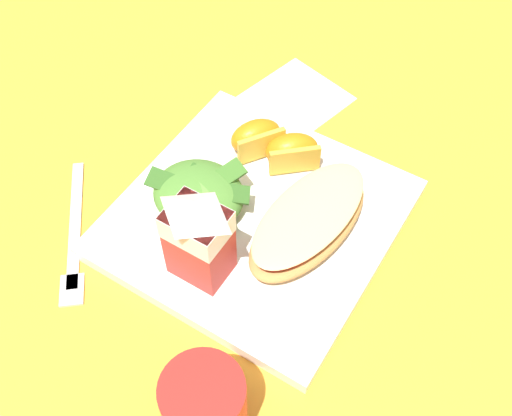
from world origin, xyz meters
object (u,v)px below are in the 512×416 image
at_px(cheesy_pizza_bread, 309,221).
at_px(green_salad_pile, 199,194).
at_px(orange_wedge_front, 292,151).
at_px(milk_carton, 198,234).
at_px(orange_wedge_middle, 256,137).
at_px(paper_napkin, 297,98).
at_px(drinking_red_cup, 206,411).
at_px(white_plate, 256,218).
at_px(metal_fork, 74,241).

height_order(cheesy_pizza_bread, green_salad_pile, green_salad_pile).
relative_size(cheesy_pizza_bread, orange_wedge_front, 2.60).
height_order(milk_carton, orange_wedge_middle, milk_carton).
xyz_separation_m(orange_wedge_front, paper_napkin, (0.06, -0.11, -0.03)).
xyz_separation_m(green_salad_pile, drinking_red_cup, (-0.14, 0.19, 0.01)).
height_order(white_plate, green_salad_pile, green_salad_pile).
bearing_deg(orange_wedge_middle, milk_carton, 103.03).
relative_size(white_plate, cheesy_pizza_bread, 1.57).
relative_size(green_salad_pile, milk_carton, 1.00).
distance_m(cheesy_pizza_bread, green_salad_pile, 0.12).
height_order(white_plate, cheesy_pizza_bread, cheesy_pizza_bread).
distance_m(white_plate, orange_wedge_middle, 0.10).
bearing_deg(orange_wedge_front, white_plate, 92.65).
xyz_separation_m(milk_carton, metal_fork, (0.14, 0.04, -0.07)).
relative_size(orange_wedge_front, metal_fork, 0.44).
bearing_deg(cheesy_pizza_bread, orange_wedge_middle, -33.38).
bearing_deg(cheesy_pizza_bread, white_plate, 8.57).
bearing_deg(metal_fork, milk_carton, -164.71).
bearing_deg(drinking_red_cup, orange_wedge_front, -73.53).
relative_size(cheesy_pizza_bread, drinking_red_cup, 1.82).
height_order(white_plate, metal_fork, white_plate).
xyz_separation_m(white_plate, metal_fork, (0.15, 0.12, -0.01)).
bearing_deg(orange_wedge_front, cheesy_pizza_bread, 130.06).
bearing_deg(milk_carton, cheesy_pizza_bread, -125.85).
relative_size(milk_carton, metal_fork, 0.70).
bearing_deg(orange_wedge_middle, paper_napkin, -84.92).
distance_m(white_plate, drinking_red_cup, 0.23).
height_order(white_plate, orange_wedge_front, orange_wedge_front).
relative_size(milk_carton, orange_wedge_middle, 1.58).
relative_size(orange_wedge_middle, paper_napkin, 0.63).
bearing_deg(metal_fork, paper_napkin, -106.18).
relative_size(cheesy_pizza_bread, metal_fork, 1.14).
bearing_deg(paper_napkin, green_salad_pile, 90.36).
bearing_deg(paper_napkin, orange_wedge_front, 116.47).
height_order(cheesy_pizza_bread, metal_fork, cheesy_pizza_bread).
bearing_deg(drinking_red_cup, milk_carton, -53.40).
distance_m(orange_wedge_front, drinking_red_cup, 0.31).
relative_size(cheesy_pizza_bread, orange_wedge_middle, 2.56).
relative_size(white_plate, green_salad_pile, 2.54).
relative_size(orange_wedge_front, paper_napkin, 0.63).
bearing_deg(white_plate, cheesy_pizza_bread, -171.43).
xyz_separation_m(green_salad_pile, orange_wedge_front, (-0.05, -0.11, -0.00)).
height_order(white_plate, orange_wedge_middle, orange_wedge_middle).
distance_m(cheesy_pizza_bread, milk_carton, 0.12).
bearing_deg(cheesy_pizza_bread, paper_napkin, -57.56).
bearing_deg(milk_carton, drinking_red_cup, 126.60).
distance_m(green_salad_pile, drinking_red_cup, 0.24).
relative_size(paper_napkin, metal_fork, 0.70).
bearing_deg(cheesy_pizza_bread, milk_carton, 54.15).
height_order(green_salad_pile, orange_wedge_middle, green_salad_pile).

